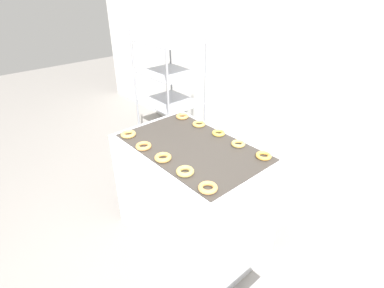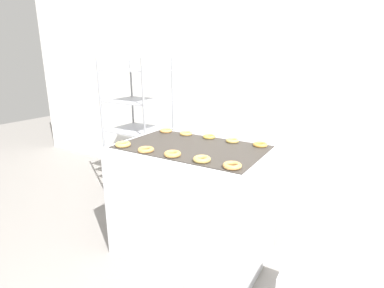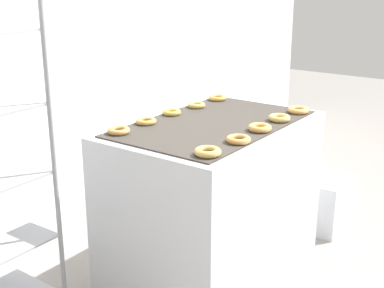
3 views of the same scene
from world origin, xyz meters
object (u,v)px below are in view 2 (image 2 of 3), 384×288
at_px(donut_near_leftmost, 123,144).
at_px(donut_far_leftmost, 166,131).
at_px(donut_near_center, 173,154).
at_px(donut_far_center, 209,137).
at_px(donut_far_right, 232,141).
at_px(donut_far_left, 186,133).
at_px(donut_far_rightmost, 260,145).
at_px(baking_rack_cart, 139,130).
at_px(donut_near_right, 202,159).
at_px(fryer_machine, 192,202).
at_px(donut_near_rightmost, 232,166).
at_px(donut_near_left, 146,150).

bearing_deg(donut_near_leftmost, donut_far_leftmost, 88.24).
distance_m(donut_near_center, donut_far_center, 0.59).
bearing_deg(donut_near_center, donut_far_leftmost, 129.26).
height_order(donut_near_leftmost, donut_far_right, donut_near_leftmost).
height_order(donut_far_left, donut_far_rightmost, same).
bearing_deg(baking_rack_cart, donut_far_left, -22.16).
relative_size(donut_near_leftmost, donut_near_right, 1.02).
xyz_separation_m(baking_rack_cart, donut_far_right, (1.36, -0.37, 0.15)).
height_order(fryer_machine, donut_near_rightmost, donut_near_rightmost).
relative_size(fryer_machine, donut_far_left, 10.69).
height_order(donut_near_leftmost, donut_near_center, same).
relative_size(donut_near_left, donut_near_center, 0.99).
xyz_separation_m(baking_rack_cart, donut_near_center, (1.14, -0.94, 0.15)).
bearing_deg(donut_far_center, donut_far_right, -4.02).
xyz_separation_m(baking_rack_cart, donut_near_rightmost, (1.61, -0.94, 0.15)).
distance_m(donut_far_leftmost, donut_far_left, 0.23).
height_order(donut_far_left, donut_far_right, same).
height_order(donut_near_leftmost, donut_near_rightmost, donut_near_leftmost).
height_order(baking_rack_cart, donut_far_rightmost, baking_rack_cart).
bearing_deg(donut_far_right, donut_near_left, -128.55).
xyz_separation_m(donut_near_center, donut_far_leftmost, (-0.47, 0.57, -0.00)).
xyz_separation_m(donut_near_left, donut_far_center, (0.23, 0.60, -0.00)).
distance_m(donut_near_leftmost, donut_far_left, 0.63).
distance_m(baking_rack_cart, donut_near_leftmost, 1.15).
bearing_deg(donut_far_left, donut_far_center, 1.34).
bearing_deg(fryer_machine, donut_far_left, 129.14).
bearing_deg(donut_near_center, donut_far_center, 90.93).
distance_m(donut_far_leftmost, donut_far_rightmost, 0.94).
height_order(fryer_machine, donut_far_leftmost, donut_far_leftmost).
bearing_deg(donut_far_right, donut_far_rightmost, 0.95).
distance_m(donut_near_left, donut_far_left, 0.59).
distance_m(fryer_machine, donut_near_left, 0.63).
distance_m(donut_near_leftmost, donut_near_left, 0.25).
distance_m(donut_far_left, donut_far_right, 0.47).
bearing_deg(baking_rack_cart, donut_near_rightmost, -30.46).
relative_size(donut_near_left, donut_far_rightmost, 1.07).
bearing_deg(donut_near_leftmost, fryer_machine, 30.64).
height_order(donut_near_center, donut_far_rightmost, donut_near_center).
bearing_deg(donut_near_center, donut_near_right, 1.74).
bearing_deg(donut_near_right, donut_near_left, -177.73).
bearing_deg(donut_far_center, donut_far_leftmost, -178.51).
bearing_deg(donut_near_left, donut_far_leftmost, 111.56).
distance_m(donut_near_left, donut_far_center, 0.64).
distance_m(donut_near_left, donut_near_rightmost, 0.71).
bearing_deg(donut_near_rightmost, donut_far_left, 140.88).
relative_size(baking_rack_cart, donut_far_right, 15.24).
relative_size(donut_far_center, donut_far_rightmost, 0.95).
bearing_deg(donut_near_right, baking_rack_cart, 145.76).
height_order(donut_near_right, donut_far_center, donut_near_right).
relative_size(fryer_machine, baking_rack_cart, 0.74).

